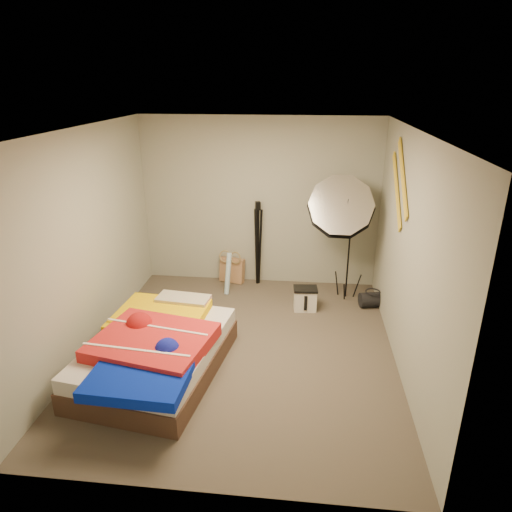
# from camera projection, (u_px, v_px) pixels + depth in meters

# --- Properties ---
(floor) EXTENTS (4.00, 4.00, 0.00)m
(floor) POSITION_uv_depth(u_px,v_px,m) (242.00, 349.00, 5.35)
(floor) COLOR brown
(floor) RESTS_ON ground
(ceiling) EXTENTS (4.00, 4.00, 0.00)m
(ceiling) POSITION_uv_depth(u_px,v_px,m) (239.00, 130.00, 4.44)
(ceiling) COLOR silver
(ceiling) RESTS_ON wall_back
(wall_back) EXTENTS (3.50, 0.00, 3.50)m
(wall_back) POSITION_uv_depth(u_px,v_px,m) (260.00, 203.00, 6.75)
(wall_back) COLOR gray
(wall_back) RESTS_ON floor
(wall_front) EXTENTS (3.50, 0.00, 3.50)m
(wall_front) POSITION_uv_depth(u_px,v_px,m) (199.00, 354.00, 3.05)
(wall_front) COLOR gray
(wall_front) RESTS_ON floor
(wall_left) EXTENTS (0.00, 4.00, 4.00)m
(wall_left) POSITION_uv_depth(u_px,v_px,m) (85.00, 244.00, 5.07)
(wall_left) COLOR gray
(wall_left) RESTS_ON floor
(wall_right) EXTENTS (0.00, 4.00, 4.00)m
(wall_right) POSITION_uv_depth(u_px,v_px,m) (408.00, 256.00, 4.72)
(wall_right) COLOR gray
(wall_right) RESTS_ON floor
(tote_bag) EXTENTS (0.41, 0.26, 0.39)m
(tote_bag) POSITION_uv_depth(u_px,v_px,m) (232.00, 270.00, 7.08)
(tote_bag) COLOR tan
(tote_bag) RESTS_ON floor
(wrapping_roll) EXTENTS (0.13, 0.19, 0.62)m
(wrapping_roll) POSITION_uv_depth(u_px,v_px,m) (228.00, 274.00, 6.66)
(wrapping_roll) COLOR #66ABD0
(wrapping_roll) RESTS_ON floor
(camera_case) EXTENTS (0.31, 0.24, 0.30)m
(camera_case) POSITION_uv_depth(u_px,v_px,m) (305.00, 300.00, 6.23)
(camera_case) COLOR silver
(camera_case) RESTS_ON floor
(duffel_bag) EXTENTS (0.38, 0.28, 0.21)m
(duffel_bag) POSITION_uv_depth(u_px,v_px,m) (372.00, 300.00, 6.32)
(duffel_bag) COLOR black
(duffel_bag) RESTS_ON floor
(wall_stripe_upper) EXTENTS (0.02, 0.91, 0.78)m
(wall_stripe_upper) POSITION_uv_depth(u_px,v_px,m) (403.00, 177.00, 5.02)
(wall_stripe_upper) COLOR gold
(wall_stripe_upper) RESTS_ON wall_right
(wall_stripe_lower) EXTENTS (0.02, 0.91, 0.78)m
(wall_stripe_lower) POSITION_uv_depth(u_px,v_px,m) (397.00, 190.00, 5.33)
(wall_stripe_lower) COLOR gold
(wall_stripe_lower) RESTS_ON wall_right
(bed) EXTENTS (1.51, 2.05, 0.53)m
(bed) POSITION_uv_depth(u_px,v_px,m) (156.00, 350.00, 4.85)
(bed) COLOR #4C3226
(bed) RESTS_ON floor
(photo_umbrella) EXTENTS (1.11, 0.85, 1.89)m
(photo_umbrella) POSITION_uv_depth(u_px,v_px,m) (341.00, 208.00, 6.09)
(photo_umbrella) COLOR black
(photo_umbrella) RESTS_ON floor
(camera_tripod) EXTENTS (0.09, 0.09, 1.30)m
(camera_tripod) POSITION_uv_depth(u_px,v_px,m) (258.00, 238.00, 6.82)
(camera_tripod) COLOR black
(camera_tripod) RESTS_ON floor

